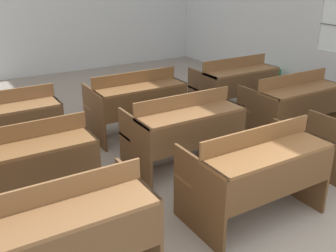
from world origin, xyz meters
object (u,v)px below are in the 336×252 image
object	(u,v)px
bench_front_center	(256,170)
bench_third_center	(136,101)
bench_front_left	(62,233)
bench_second_left	(25,165)
bench_third_right	(235,83)
bench_second_right	(292,103)
wastepaper_bin	(274,79)
bench_third_left	(4,125)
bench_second_center	(184,129)

from	to	relation	value
bench_front_center	bench_third_center	world-z (taller)	same
bench_front_left	bench_second_left	xyz separation A→B (m)	(0.01, 1.16, 0.00)
bench_second_left	bench_third_right	world-z (taller)	same
bench_front_left	bench_second_left	world-z (taller)	same
bench_front_left	bench_second_left	distance (m)	1.16
bench_third_right	bench_front_left	bearing A→B (deg)	-146.37
bench_second_left	bench_second_right	distance (m)	3.49
bench_second_left	bench_second_right	bearing A→B (deg)	-0.14
wastepaper_bin	bench_third_right	bearing A→B (deg)	-157.59
bench_front_left	bench_front_center	size ratio (longest dim) A/B	1.00
bench_front_center	bench_second_right	distance (m)	2.08
bench_second_right	bench_front_center	bearing A→B (deg)	-146.04
bench_second_right	bench_third_left	size ratio (longest dim) A/B	1.00
bench_second_left	bench_front_center	bearing A→B (deg)	-33.55
wastepaper_bin	bench_third_left	bearing A→B (deg)	-172.83
bench_second_right	bench_third_right	world-z (taller)	same
bench_front_left	bench_second_right	size ratio (longest dim) A/B	1.00
bench_third_right	bench_second_center	bearing A→B (deg)	-145.78
bench_front_left	wastepaper_bin	distance (m)	5.85
bench_second_left	bench_second_center	xyz separation A→B (m)	(1.74, -0.02, 0.00)
bench_second_center	bench_third_center	size ratio (longest dim) A/B	1.00
bench_front_center	bench_third_right	size ratio (longest dim) A/B	1.00
bench_second_right	bench_third_left	world-z (taller)	same
bench_front_center	bench_third_center	xyz separation A→B (m)	(-0.03, 2.33, 0.00)
bench_front_center	bench_third_right	xyz separation A→B (m)	(1.71, 2.33, 0.00)
bench_second_left	wastepaper_bin	size ratio (longest dim) A/B	3.23
bench_front_left	bench_front_center	world-z (taller)	same
wastepaper_bin	bench_second_right	bearing A→B (deg)	-130.43
bench_second_right	bench_second_center	bearing A→B (deg)	-179.53
bench_third_center	bench_second_center	bearing A→B (deg)	-89.75
bench_front_center	wastepaper_bin	size ratio (longest dim) A/B	3.23
bench_front_center	bench_front_left	bearing A→B (deg)	179.72
bench_third_left	wastepaper_bin	bearing A→B (deg)	7.17
bench_second_right	bench_third_left	distance (m)	3.66
bench_front_left	bench_third_center	bearing A→B (deg)	53.03
bench_third_center	wastepaper_bin	xyz separation A→B (m)	(3.29, 0.64, -0.30)
bench_second_left	wastepaper_bin	world-z (taller)	bench_second_left
bench_second_center	bench_third_left	bearing A→B (deg)	145.24
bench_third_right	wastepaper_bin	bearing A→B (deg)	22.41
bench_front_left	bench_second_center	size ratio (longest dim) A/B	1.00
bench_front_center	bench_second_left	bearing A→B (deg)	146.45
bench_front_center	bench_third_left	distance (m)	2.91
bench_front_left	wastepaper_bin	xyz separation A→B (m)	(5.03, 2.96, -0.30)
bench_second_left	bench_third_center	size ratio (longest dim) A/B	1.00
bench_front_left	bench_third_left	size ratio (longest dim) A/B	1.00
bench_second_right	bench_third_center	size ratio (longest dim) A/B	1.00
bench_second_center	bench_third_right	distance (m)	2.10
bench_third_left	bench_third_right	xyz separation A→B (m)	(3.45, -0.01, 0.00)
bench_second_center	bench_third_left	size ratio (longest dim) A/B	1.00
bench_second_left	bench_third_left	bearing A→B (deg)	88.64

